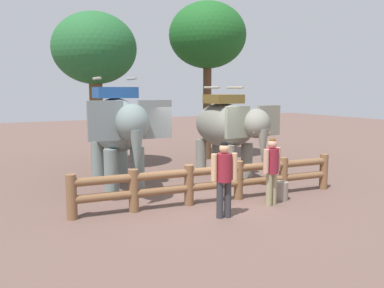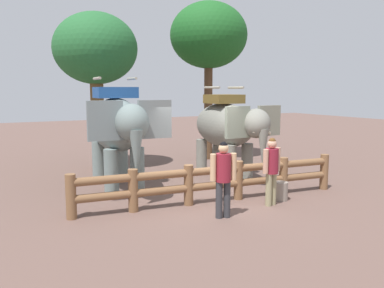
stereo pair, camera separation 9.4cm
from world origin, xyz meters
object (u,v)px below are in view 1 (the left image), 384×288
Objects in this scene: log_fence at (214,180)px; tourist_man_in_blue at (224,174)px; tree_back_center at (95,51)px; feed_bucket at (281,191)px; elephant_near_left at (118,128)px; tourist_woman_in_black at (272,166)px; tree_far_left at (207,37)px; elephant_center at (227,128)px.

tourist_man_in_blue is at bearing -111.79° from log_fence.
tree_back_center is 11.46× the size of feed_bucket.
elephant_near_left is 2.21× the size of tourist_woman_in_black.
log_fence is at bearing 68.21° from tourist_man_in_blue.
tree_far_left reaches higher than tree_back_center.
feed_bucket is (-1.51, -6.54, -4.87)m from tree_far_left.
log_fence is at bearing -118.63° from tree_far_left.
tourist_woman_in_black is at bearing 9.87° from tourist_man_in_blue.
tree_far_left is at bearing 61.37° from log_fence.
feed_bucket is at bearing 24.71° from tourist_woman_in_black.
tourist_man_in_blue reaches higher than feed_bucket.
elephant_near_left is at bearing 176.43° from elephant_center.
elephant_center reaches higher than tourist_woman_in_black.
elephant_near_left reaches higher than feed_bucket.
tourist_man_in_blue is at bearing -69.42° from elephant_near_left.
tourist_woman_in_black is (-0.66, -3.08, -0.70)m from elephant_center.
log_fence is 8.06m from tree_far_left.
tourist_man_in_blue is 3.58× the size of feed_bucket.
tree_far_left is 13.11× the size of feed_bucket.
log_fence is 7.09m from tree_back_center.
tourist_woman_in_black is (1.14, -0.93, 0.41)m from log_fence.
feed_bucket is (0.55, 0.25, -0.76)m from tourist_woman_in_black.
tree_far_left is 4.79m from tree_back_center.
tree_back_center reaches higher than tourist_man_in_blue.
tree_far_left is (5.03, 3.48, 3.26)m from elephant_near_left.
tree_far_left is at bearing 34.70° from elephant_near_left.
elephant_center reaches higher than log_fence.
tourist_man_in_blue is at bearing -124.19° from elephant_center.
tourist_woman_in_black is 0.97m from feed_bucket.
tourist_man_in_blue is at bearing -81.63° from tree_back_center.
log_fence is at bearing 158.08° from feed_bucket.
tourist_woman_in_black is 0.31× the size of tree_back_center.
log_fence is 1.14× the size of tree_far_left.
log_fence is at bearing 140.80° from tourist_woman_in_black.
elephant_center is 5.61m from tree_back_center.
tree_far_left is at bearing 69.34° from elephant_center.
log_fence reaches higher than feed_bucket.
tourist_woman_in_black is 8.00m from tree_back_center.
elephant_center is at bearing 50.07° from log_fence.
tree_far_left reaches higher than feed_bucket.
tree_far_left reaches higher than log_fence.
tourist_woman_in_black is at bearing -155.29° from feed_bucket.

